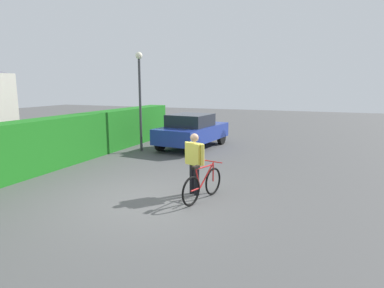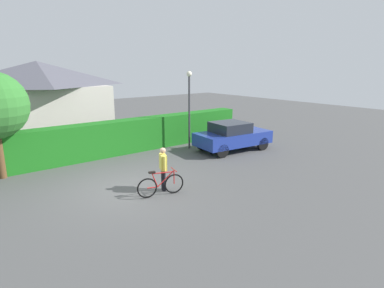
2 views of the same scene
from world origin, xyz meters
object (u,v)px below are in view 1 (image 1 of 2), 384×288
object	(u,v)px
bicycle	(203,185)
person_rider	(194,159)
street_lamp	(140,88)
parked_car_near	(192,130)

from	to	relation	value
bicycle	person_rider	world-z (taller)	person_rider
bicycle	street_lamp	size ratio (longest dim) A/B	0.40
parked_car_near	street_lamp	size ratio (longest dim) A/B	1.01
parked_car_near	person_rider	size ratio (longest dim) A/B	2.61
bicycle	person_rider	size ratio (longest dim) A/B	1.04
street_lamp	parked_car_near	bearing A→B (deg)	-48.47
parked_car_near	bicycle	xyz separation A→B (m)	(-6.16, -2.74, -0.39)
parked_car_near	bicycle	distance (m)	6.75
bicycle	street_lamp	xyz separation A→B (m)	(4.65, 4.44, 2.25)
parked_car_near	bicycle	world-z (taller)	parked_car_near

